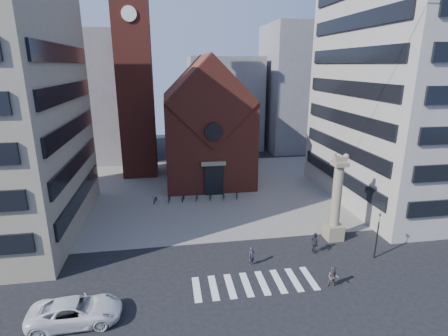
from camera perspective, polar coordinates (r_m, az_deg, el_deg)
The scene contains 22 objects.
ground at distance 31.30m, azimuth 2.61°, elevation -15.33°, with size 120.00×120.00×0.00m, color black.
piazza at distance 48.25m, azimuth -2.01°, elevation -3.48°, with size 46.00×30.00×0.05m, color gray.
zebra_crossing at distance 28.97m, azimuth 5.01°, elevation -18.28°, with size 10.20×3.20×0.01m, color white, non-canonical shape.
church at distance 52.04m, azimuth -2.96°, elevation 7.06°, with size 12.00×16.65×18.00m.
campanile at distance 54.17m, azimuth -14.41°, elevation 15.19°, with size 5.50×5.50×31.20m.
building_right at distance 48.20m, azimuth 29.61°, elevation 13.84°, with size 18.00×22.00×32.00m, color #A9A499.
bg_block_left at distance 67.76m, azimuth -21.88°, elevation 10.68°, with size 16.00×14.00×22.00m, color gray.
bg_block_mid at distance 72.33m, azimuth 0.03°, elevation 10.54°, with size 14.00×12.00×18.00m, color gray.
bg_block_right at distance 73.54m, azimuth 13.13°, elevation 12.57°, with size 16.00×14.00×24.00m, color gray.
lion_column at distance 35.44m, azimuth 17.79°, elevation -5.93°, with size 1.63×1.60×8.68m.
traffic_light at distance 33.73m, azimuth 23.74°, elevation -9.92°, with size 0.13×0.16×4.30m.
white_car at distance 26.83m, azimuth -23.05°, elevation -20.75°, with size 2.74×5.93×1.65m, color white.
pedestrian_0 at distance 30.75m, azimuth 4.55°, elevation -14.19°, with size 0.60×0.40×1.66m, color #332A3B.
pedestrian_1 at distance 29.23m, azimuth 17.38°, elevation -16.67°, with size 0.84×0.66×1.74m, color #544643.
pedestrian_2 at distance 33.39m, azimuth 14.58°, elevation -11.77°, with size 1.15×0.48×1.97m, color #26252C.
scooter_0 at distance 44.26m, azimuth -11.17°, elevation -5.03°, with size 0.59×1.70×0.89m, color black.
scooter_1 at distance 44.20m, azimuth -8.94°, elevation -4.87°, with size 0.46×1.64×0.99m, color black.
scooter_2 at distance 44.25m, azimuth -6.70°, elevation -4.83°, with size 0.59×1.70×0.89m, color black.
scooter_3 at distance 44.32m, azimuth -4.47°, elevation -4.66°, with size 0.46×1.64×0.99m, color black.
scooter_4 at distance 44.50m, azimuth -2.25°, elevation -4.60°, with size 0.59×1.70×0.89m, color black.
scooter_5 at distance 44.71m, azimuth -0.06°, elevation -4.41°, with size 0.46×1.64×0.99m, color black.
scooter_6 at distance 45.01m, azimuth 2.11°, elevation -4.34°, with size 0.59×1.70×0.89m, color black.
Camera 1 is at (-5.65, -26.00, 16.49)m, focal length 28.00 mm.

